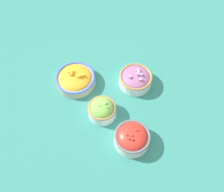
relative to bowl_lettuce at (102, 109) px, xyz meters
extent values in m
plane|color=#337F75|center=(-0.06, 0.05, -0.04)|extent=(3.00, 3.00, 0.00)
cylinder|color=white|center=(0.00, 0.00, -0.01)|extent=(0.11, 0.11, 0.05)
torus|color=#997A4C|center=(0.00, 0.00, 0.01)|extent=(0.11, 0.11, 0.01)
ellipsoid|color=#7ABC4C|center=(0.00, 0.00, 0.01)|extent=(0.09, 0.09, 0.06)
ellipsoid|color=#99D166|center=(0.00, -0.01, 0.04)|extent=(0.01, 0.01, 0.00)
ellipsoid|color=#99D166|center=(0.00, 0.02, 0.04)|extent=(0.01, 0.01, 0.00)
ellipsoid|color=#99D166|center=(0.00, 0.02, 0.04)|extent=(0.01, 0.01, 0.00)
ellipsoid|color=#99D166|center=(0.00, 0.01, 0.04)|extent=(0.01, 0.01, 0.00)
ellipsoid|color=#99D166|center=(0.00, 0.01, 0.04)|extent=(0.01, 0.01, 0.00)
ellipsoid|color=#99D166|center=(0.02, 0.01, 0.04)|extent=(0.01, 0.01, 0.00)
cylinder|color=silver|center=(0.14, 0.09, -0.01)|extent=(0.14, 0.14, 0.05)
torus|color=slate|center=(0.14, 0.09, 0.01)|extent=(0.14, 0.14, 0.01)
ellipsoid|color=red|center=(0.14, 0.09, 0.01)|extent=(0.11, 0.11, 0.05)
ellipsoid|color=red|center=(0.13, 0.10, 0.04)|extent=(0.01, 0.01, 0.01)
ellipsoid|color=red|center=(0.14, 0.08, 0.04)|extent=(0.01, 0.01, 0.01)
ellipsoid|color=red|center=(0.15, 0.07, 0.04)|extent=(0.01, 0.01, 0.01)
ellipsoid|color=red|center=(0.14, 0.07, 0.04)|extent=(0.01, 0.01, 0.01)
ellipsoid|color=red|center=(0.16, 0.08, 0.04)|extent=(0.01, 0.01, 0.01)
cylinder|color=white|center=(-0.12, 0.16, -0.01)|extent=(0.14, 0.14, 0.05)
torus|color=#997A4C|center=(-0.12, 0.16, 0.01)|extent=(0.14, 0.14, 0.01)
ellipsoid|color=#9E5B8E|center=(-0.12, 0.16, 0.01)|extent=(0.12, 0.12, 0.03)
cube|color=#C699C1|center=(-0.09, 0.18, 0.03)|extent=(0.01, 0.01, 0.01)
cube|color=#C699C1|center=(-0.12, 0.17, 0.03)|extent=(0.01, 0.01, 0.01)
cube|color=#C699C1|center=(-0.14, 0.18, 0.03)|extent=(0.01, 0.01, 0.01)
cube|color=#C699C1|center=(-0.13, 0.18, 0.03)|extent=(0.01, 0.01, 0.01)
cube|color=#C699C1|center=(-0.11, 0.18, 0.03)|extent=(0.01, 0.01, 0.01)
cube|color=#C699C1|center=(-0.11, 0.14, 0.03)|extent=(0.01, 0.01, 0.01)
cylinder|color=beige|center=(-0.17, -0.09, -0.02)|extent=(0.17, 0.17, 0.04)
torus|color=#4766B7|center=(-0.17, -0.09, 0.00)|extent=(0.17, 0.17, 0.01)
ellipsoid|color=orange|center=(-0.17, -0.09, 0.00)|extent=(0.14, 0.14, 0.04)
cube|color=#F4A828|center=(-0.19, -0.10, 0.02)|extent=(0.01, 0.01, 0.01)
cube|color=#F4A828|center=(-0.19, -0.11, 0.02)|extent=(0.02, 0.02, 0.01)
cube|color=#F4A828|center=(-0.16, -0.07, 0.02)|extent=(0.01, 0.01, 0.01)
cube|color=#F4A828|center=(-0.16, -0.06, 0.02)|extent=(0.02, 0.02, 0.01)
cube|color=#F4A828|center=(-0.18, -0.10, 0.02)|extent=(0.01, 0.01, 0.01)
camera|label=1|loc=(0.46, -0.05, 0.87)|focal=40.00mm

